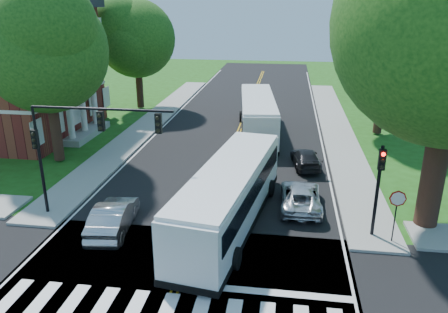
% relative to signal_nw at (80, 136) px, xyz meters
% --- Properties ---
extents(ground, '(140.00, 140.00, 0.00)m').
position_rel_signal_nw_xyz_m(ground, '(5.86, -6.43, -4.38)').
color(ground, '#204812').
rests_on(ground, ground).
extents(road, '(14.00, 96.00, 0.01)m').
position_rel_signal_nw_xyz_m(road, '(5.86, 11.57, -4.37)').
color(road, black).
rests_on(road, ground).
extents(cross_road, '(60.00, 12.00, 0.01)m').
position_rel_signal_nw_xyz_m(cross_road, '(5.86, -6.43, -4.37)').
color(cross_road, black).
rests_on(cross_road, ground).
extents(center_line, '(0.36, 70.00, 0.01)m').
position_rel_signal_nw_xyz_m(center_line, '(5.86, 15.57, -4.36)').
color(center_line, gold).
rests_on(center_line, road).
extents(edge_line_w, '(0.12, 70.00, 0.01)m').
position_rel_signal_nw_xyz_m(edge_line_w, '(-0.94, 15.57, -4.36)').
color(edge_line_w, silver).
rests_on(edge_line_w, road).
extents(edge_line_e, '(0.12, 70.00, 0.01)m').
position_rel_signal_nw_xyz_m(edge_line_e, '(12.66, 15.57, -4.36)').
color(edge_line_e, silver).
rests_on(edge_line_e, road).
extents(stop_bar, '(6.60, 0.40, 0.01)m').
position_rel_signal_nw_xyz_m(stop_bar, '(9.36, -4.83, -4.36)').
color(stop_bar, silver).
rests_on(stop_bar, road).
extents(sidewalk_nw, '(2.60, 40.00, 0.15)m').
position_rel_signal_nw_xyz_m(sidewalk_nw, '(-2.44, 18.57, -4.30)').
color(sidewalk_nw, gray).
rests_on(sidewalk_nw, ground).
extents(sidewalk_ne, '(2.60, 40.00, 0.15)m').
position_rel_signal_nw_xyz_m(sidewalk_ne, '(14.16, 18.57, -4.30)').
color(sidewalk_ne, gray).
rests_on(sidewalk_ne, ground).
extents(tree_west_near, '(8.00, 8.00, 11.40)m').
position_rel_signal_nw_xyz_m(tree_west_near, '(-5.64, 7.57, 3.15)').
color(tree_west_near, black).
rests_on(tree_west_near, ground).
extents(tree_west_far, '(7.60, 7.60, 10.67)m').
position_rel_signal_nw_xyz_m(tree_west_far, '(-5.14, 23.57, 2.62)').
color(tree_west_far, black).
rests_on(tree_west_far, ground).
extents(tree_east_mid, '(8.40, 8.40, 11.93)m').
position_rel_signal_nw_xyz_m(tree_east_mid, '(17.36, 17.57, 3.48)').
color(tree_east_mid, black).
rests_on(tree_east_mid, ground).
extents(tree_east_far, '(7.20, 7.20, 10.34)m').
position_rel_signal_nw_xyz_m(tree_east_far, '(18.36, 33.57, 2.48)').
color(tree_east_far, black).
rests_on(tree_east_far, ground).
extents(signal_nw, '(7.15, 0.46, 5.66)m').
position_rel_signal_nw_xyz_m(signal_nw, '(0.00, 0.00, 0.00)').
color(signal_nw, black).
rests_on(signal_nw, ground).
extents(signal_ne, '(0.30, 0.46, 4.40)m').
position_rel_signal_nw_xyz_m(signal_ne, '(14.06, 0.01, -1.41)').
color(signal_ne, black).
rests_on(signal_ne, ground).
extents(stop_sign, '(0.76, 0.08, 2.53)m').
position_rel_signal_nw_xyz_m(stop_sign, '(14.86, -0.45, -2.35)').
color(stop_sign, black).
rests_on(stop_sign, ground).
extents(bus_lead, '(4.34, 12.20, 3.09)m').
position_rel_signal_nw_xyz_m(bus_lead, '(7.25, 0.34, -2.74)').
color(bus_lead, silver).
rests_on(bus_lead, road).
extents(bus_follow, '(3.99, 12.33, 3.13)m').
position_rel_signal_nw_xyz_m(bus_follow, '(7.45, 16.18, -2.71)').
color(bus_follow, silver).
rests_on(bus_follow, road).
extents(hatchback, '(2.04, 4.59, 1.46)m').
position_rel_signal_nw_xyz_m(hatchback, '(1.78, -1.15, -3.64)').
color(hatchback, '#A4A6AA').
rests_on(hatchback, road).
extents(suv, '(2.17, 4.60, 1.27)m').
position_rel_signal_nw_xyz_m(suv, '(10.76, 2.77, -3.73)').
color(suv, silver).
rests_on(suv, road).
extents(dark_sedan, '(2.17, 4.26, 1.18)m').
position_rel_signal_nw_xyz_m(dark_sedan, '(11.22, 9.02, -3.78)').
color(dark_sedan, black).
rests_on(dark_sedan, road).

